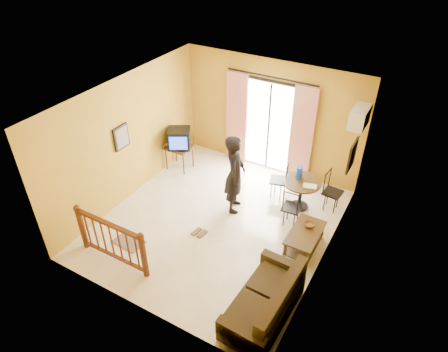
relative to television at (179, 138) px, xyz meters
The scene contains 19 objects.
ground 2.45m from the television, 35.56° to the right, with size 5.00×5.00×0.00m, color beige.
room_shell 2.44m from the television, 35.56° to the right, with size 5.00×5.00×5.00m.
balcony_door 2.19m from the television, 30.42° to the left, with size 2.25×0.14×2.46m.
tv_table 0.32m from the television, behind, with size 0.63×0.52×0.62m.
television is the anchor object (origin of this frame).
picture_left 1.72m from the television, 102.79° to the right, with size 0.05×0.42×0.52m.
dining_table 3.19m from the television, ahead, with size 0.83×0.83×0.69m.
water_jug 3.06m from the television, ahead, with size 0.14×0.14×0.27m, color blue.
serving_tray 3.38m from the television, ahead, with size 0.28×0.18×0.02m, color beige.
dining_chairs 3.33m from the television, ahead, with size 1.67×1.34×0.95m.
air_conditioner 4.21m from the television, ahead, with size 0.31×0.60×0.40m.
botanical_print 4.16m from the television, ahead, with size 0.05×0.50×0.60m.
coffee_table 3.94m from the television, 17.53° to the right, with size 0.55×0.99×0.44m.
bowl 3.86m from the television, 14.75° to the right, with size 0.20×0.20×0.06m, color brown.
sofa 4.78m from the television, 38.41° to the right, with size 0.86×1.75×0.82m.
standing_person 2.07m from the television, 20.67° to the right, with size 0.66×0.43×1.80m, color black.
stair_balustrade 3.33m from the television, 77.49° to the right, with size 1.63×0.13×1.04m.
doormat 2.93m from the television, 77.20° to the right, with size 0.60×0.40×0.02m, color #61584D.
sandals 2.64m from the television, 46.86° to the right, with size 0.28×0.26×0.03m.
Camera 1 is at (3.28, -5.51, 5.67)m, focal length 32.00 mm.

